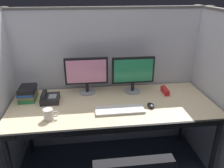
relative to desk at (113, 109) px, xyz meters
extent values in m
cube|color=silver|center=(0.00, 0.46, 0.08)|extent=(2.20, 0.05, 1.55)
cube|color=#605B56|center=(0.00, 0.46, 0.87)|extent=(2.21, 0.06, 0.02)
cube|color=silver|center=(0.99, -0.09, 0.08)|extent=(0.05, 1.40, 1.55)
cube|color=beige|center=(0.00, 0.01, 0.03)|extent=(1.90, 0.80, 0.04)
cube|color=black|center=(0.00, -0.38, 0.03)|extent=(1.90, 0.02, 0.05)
cylinder|color=black|center=(0.89, -0.33, -0.34)|extent=(0.04, 0.04, 0.70)
cylinder|color=black|center=(-0.89, 0.35, -0.34)|extent=(0.04, 0.04, 0.70)
cylinder|color=black|center=(0.89, 0.35, -0.34)|extent=(0.04, 0.04, 0.70)
cylinder|color=gray|center=(-0.23, 0.29, 0.06)|extent=(0.17, 0.17, 0.01)
cylinder|color=black|center=(-0.23, 0.29, 0.11)|extent=(0.03, 0.03, 0.09)
cube|color=black|center=(-0.23, 0.29, 0.29)|extent=(0.43, 0.03, 0.27)
cube|color=pink|center=(-0.23, 0.27, 0.29)|extent=(0.39, 0.01, 0.23)
cylinder|color=gray|center=(0.24, 0.25, 0.06)|extent=(0.17, 0.17, 0.01)
cylinder|color=black|center=(0.24, 0.25, 0.11)|extent=(0.03, 0.03, 0.09)
cube|color=black|center=(0.24, 0.25, 0.29)|extent=(0.43, 0.03, 0.27)
cube|color=#268C59|center=(0.24, 0.23, 0.29)|extent=(0.39, 0.01, 0.23)
cube|color=silver|center=(0.04, -0.13, 0.06)|extent=(0.43, 0.15, 0.02)
ellipsoid|color=black|center=(0.34, -0.10, 0.07)|extent=(0.06, 0.10, 0.03)
cylinder|color=#59595B|center=(0.34, -0.08, 0.08)|extent=(0.01, 0.01, 0.01)
cube|color=#26723F|center=(-0.80, 0.21, 0.07)|extent=(0.15, 0.21, 0.04)
cube|color=olive|center=(-0.80, 0.21, 0.10)|extent=(0.15, 0.21, 0.02)
cube|color=#1E478C|center=(-0.81, 0.21, 0.12)|extent=(0.15, 0.21, 0.03)
cube|color=black|center=(-0.80, 0.21, 0.16)|extent=(0.15, 0.21, 0.04)
cube|color=red|center=(0.56, 0.17, 0.08)|extent=(0.04, 0.15, 0.06)
cylinder|color=silver|center=(-0.56, -0.19, 0.10)|extent=(0.08, 0.08, 0.09)
torus|color=silver|center=(-0.50, -0.19, 0.10)|extent=(0.06, 0.01, 0.06)
cube|color=black|center=(-0.58, 0.13, 0.08)|extent=(0.17, 0.19, 0.06)
cube|color=black|center=(-0.64, 0.13, 0.12)|extent=(0.04, 0.17, 0.03)
cube|color=gray|center=(-0.56, 0.12, 0.11)|extent=(0.07, 0.09, 0.00)
camera|label=1|loc=(-0.24, -1.84, 1.05)|focal=36.14mm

